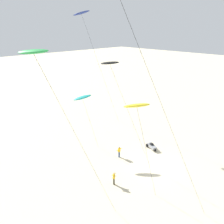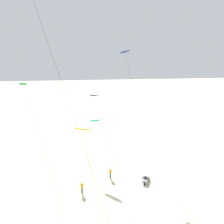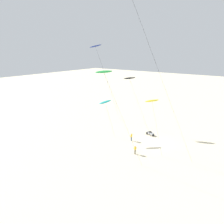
{
  "view_description": "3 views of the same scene",
  "coord_description": "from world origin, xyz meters",
  "views": [
    {
      "loc": [
        -20.5,
        -13.09,
        17.04
      ],
      "look_at": [
        -2.75,
        5.28,
        6.81
      ],
      "focal_mm": 34.09,
      "sensor_mm": 36.0,
      "label": 1
    },
    {
      "loc": [
        -6.2,
        -29.05,
        19.57
      ],
      "look_at": [
        -1.49,
        7.2,
        10.02
      ],
      "focal_mm": 38.49,
      "sensor_mm": 36.0,
      "label": 2
    },
    {
      "loc": [
        -35.47,
        -15.24,
        18.21
      ],
      "look_at": [
        -3.49,
        8.54,
        5.94
      ],
      "focal_mm": 32.23,
      "sensor_mm": 36.0,
      "label": 3
    }
  ],
  "objects": [
    {
      "name": "kite_navy",
      "position": [
        2.39,
        17.71,
        18.98
      ],
      "size": [
        5.44,
        6.0,
        19.68
      ],
      "color": "navy",
      "rests_on": "ground"
    },
    {
      "name": "kite_flyer_middle",
      "position": [
        -2.1,
        4.51,
        0.89
      ],
      "size": [
        0.59,
        0.57,
        1.67
      ],
      "color": "navy",
      "rests_on": "ground"
    },
    {
      "name": "kite_yellow",
      "position": [
        -6.2,
        -1.58,
        10.33
      ],
      "size": [
        2.97,
        2.85,
        10.67
      ],
      "color": "yellow",
      "rests_on": "ground"
    },
    {
      "name": "kite_teal",
      "position": [
        -3.91,
        10.01,
        7.91
      ],
      "size": [
        2.74,
        2.57,
        8.46
      ],
      "color": "teal",
      "rests_on": "ground"
    },
    {
      "name": "kite_flyer_nearest",
      "position": [
        -6.54,
        1.03,
        0.89
      ],
      "size": [
        0.73,
        0.73,
        1.67
      ],
      "color": "#4C4738",
      "rests_on": "ground"
    },
    {
      "name": "kite_black",
      "position": [
        -4.37,
        3.86,
        13.21
      ],
      "size": [
        4.56,
        4.81,
        13.68
      ],
      "color": "black",
      "rests_on": "ground"
    },
    {
      "name": "ground_plane",
      "position": [
        0.0,
        0.0,
        0.0
      ],
      "size": [
        260.0,
        260.0,
        0.0
      ],
      "primitive_type": "plane",
      "color": "beige"
    },
    {
      "name": "kite_green",
      "position": [
        -13.41,
        2.51,
        15.19
      ],
      "size": [
        5.36,
        5.58,
        15.65
      ],
      "color": "green",
      "rests_on": "ground"
    },
    {
      "name": "beach_buggy",
      "position": [
        3.04,
        2.65,
        0.43
      ],
      "size": [
        1.52,
        2.11,
        0.82
      ],
      "color": "gray",
      "rests_on": "ground"
    }
  ]
}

